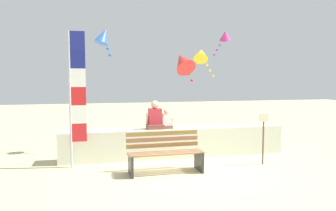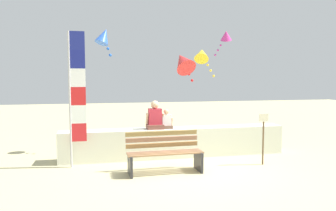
{
  "view_description": "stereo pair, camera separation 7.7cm",
  "coord_description": "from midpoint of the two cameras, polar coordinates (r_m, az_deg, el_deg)",
  "views": [
    {
      "loc": [
        -2.12,
        -6.97,
        2.08
      ],
      "look_at": [
        -0.2,
        1.21,
        1.36
      ],
      "focal_mm": 34.57,
      "sensor_mm": 36.0,
      "label": 1
    },
    {
      "loc": [
        -2.04,
        -6.99,
        2.08
      ],
      "look_at": [
        -0.2,
        1.21,
        1.36
      ],
      "focal_mm": 34.57,
      "sensor_mm": 36.0,
      "label": 2
    }
  ],
  "objects": [
    {
      "name": "kite_yellow",
      "position": [
        10.9,
        5.66,
        8.95
      ],
      "size": [
        0.75,
        0.79,
        1.09
      ],
      "color": "yellow"
    },
    {
      "name": "kite_magenta",
      "position": [
        12.67,
        9.82,
        11.98
      ],
      "size": [
        0.71,
        0.66,
        1.0
      ],
      "color": "#DB3D9E"
    },
    {
      "name": "park_bench",
      "position": [
        7.23,
        -0.87,
        -8.42
      ],
      "size": [
        1.67,
        0.64,
        0.88
      ],
      "color": "#A6774E",
      "rests_on": "ground"
    },
    {
      "name": "person_child",
      "position": [
        8.44,
        -0.55,
        -2.73
      ],
      "size": [
        0.33,
        0.25,
        0.51
      ],
      "color": "brown",
      "rests_on": "seawall_ledge"
    },
    {
      "name": "kite_red",
      "position": [
        9.28,
        2.37,
        7.76
      ],
      "size": [
        0.73,
        0.92,
        0.99
      ],
      "color": "red"
    },
    {
      "name": "seawall_ledge",
      "position": [
        8.62,
        1.06,
        -6.49
      ],
      "size": [
        5.93,
        0.56,
        0.76
      ],
      "primitive_type": "cube",
      "color": "silver",
      "rests_on": "ground"
    },
    {
      "name": "flag_banner",
      "position": [
        7.72,
        -16.3,
        2.32
      ],
      "size": [
        0.38,
        0.05,
        3.14
      ],
      "color": "#B7B7BC",
      "rests_on": "ground"
    },
    {
      "name": "sign_post",
      "position": [
        8.1,
        16.2,
        -4.9
      ],
      "size": [
        0.24,
        0.04,
        1.23
      ],
      "color": "brown",
      "rests_on": "ground"
    },
    {
      "name": "kite_blue",
      "position": [
        9.31,
        -11.53,
        11.87
      ],
      "size": [
        0.65,
        0.6,
        0.85
      ],
      "color": "blue"
    },
    {
      "name": "person_adult",
      "position": [
        8.37,
        -2.58,
        -2.2
      ],
      "size": [
        0.48,
        0.35,
        0.73
      ],
      "color": "brown",
      "rests_on": "seawall_ledge"
    },
    {
      "name": "ground_plane",
      "position": [
        7.58,
        3.35,
        -11.08
      ],
      "size": [
        40.0,
        40.0,
        0.0
      ],
      "primitive_type": "plane",
      "color": "#CABE8A"
    }
  ]
}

